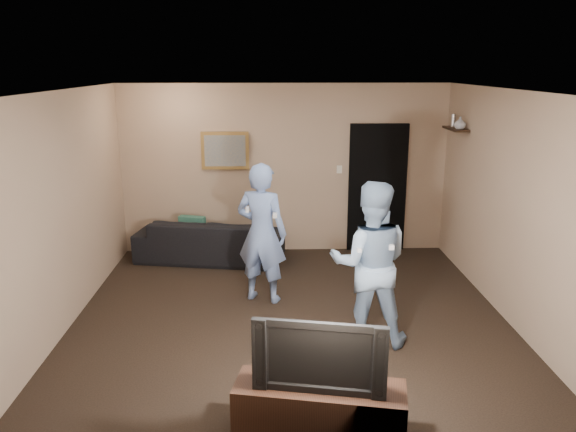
{
  "coord_description": "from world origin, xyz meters",
  "views": [
    {
      "loc": [
        -0.23,
        -6.03,
        2.87
      ],
      "look_at": [
        -0.02,
        0.3,
        1.15
      ],
      "focal_mm": 35.0,
      "sensor_mm": 36.0,
      "label": 1
    }
  ],
  "objects_px": {
    "tv_console": "(319,413)",
    "sofa": "(210,239)",
    "television": "(320,352)",
    "wii_player_right": "(370,263)",
    "wii_player_left": "(262,233)"
  },
  "relations": [
    {
      "from": "wii_player_right",
      "to": "tv_console",
      "type": "bearing_deg",
      "value": -111.78
    },
    {
      "from": "television",
      "to": "sofa",
      "type": "bearing_deg",
      "value": 117.52
    },
    {
      "from": "sofa",
      "to": "wii_player_right",
      "type": "height_order",
      "value": "wii_player_right"
    },
    {
      "from": "tv_console",
      "to": "sofa",
      "type": "bearing_deg",
      "value": 117.52
    },
    {
      "from": "tv_console",
      "to": "television",
      "type": "relative_size",
      "value": 1.31
    },
    {
      "from": "tv_console",
      "to": "wii_player_right",
      "type": "relative_size",
      "value": 0.75
    },
    {
      "from": "wii_player_left",
      "to": "sofa",
      "type": "bearing_deg",
      "value": 117.73
    },
    {
      "from": "wii_player_left",
      "to": "tv_console",
      "type": "bearing_deg",
      "value": -80.32
    },
    {
      "from": "television",
      "to": "wii_player_right",
      "type": "xyz_separation_m",
      "value": [
        0.66,
        1.65,
        0.1
      ]
    },
    {
      "from": "wii_player_left",
      "to": "wii_player_right",
      "type": "relative_size",
      "value": 1.0
    },
    {
      "from": "sofa",
      "to": "television",
      "type": "xyz_separation_m",
      "value": [
        1.28,
        -4.3,
        0.46
      ]
    },
    {
      "from": "sofa",
      "to": "wii_player_right",
      "type": "distance_m",
      "value": 3.33
    },
    {
      "from": "tv_console",
      "to": "wii_player_right",
      "type": "xyz_separation_m",
      "value": [
        0.66,
        1.65,
        0.62
      ]
    },
    {
      "from": "television",
      "to": "wii_player_right",
      "type": "relative_size",
      "value": 0.58
    },
    {
      "from": "television",
      "to": "tv_console",
      "type": "bearing_deg",
      "value": 0.0
    }
  ]
}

